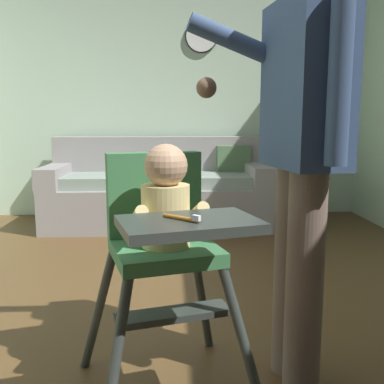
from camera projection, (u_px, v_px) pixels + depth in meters
name	position (u px, v px, depth m)	size (l,w,h in m)	color
ground	(165.00, 336.00, 2.20)	(5.76, 7.06, 0.10)	#533A1F
wall_far	(167.00, 91.00, 4.70)	(4.96, 0.06, 2.68)	#B1CBB2
couch	(159.00, 191.00, 4.35)	(2.15, 0.86, 0.86)	gray
high_chair	(164.00, 226.00, 1.56)	(0.74, 0.83, 0.95)	#313734
adult_standing	(302.00, 147.00, 1.61)	(0.56, 0.50, 1.63)	#6C584E
side_table	(301.00, 189.00, 4.14)	(0.40, 0.40, 0.52)	brown
sippy_cup	(306.00, 169.00, 4.11)	(0.07, 0.07, 0.10)	#D13D33
wall_clock	(201.00, 36.00, 4.59)	(0.34, 0.04, 0.34)	white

